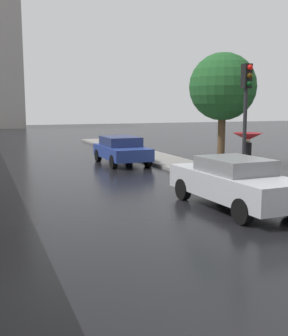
{
  "coord_description": "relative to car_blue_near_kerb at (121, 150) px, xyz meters",
  "views": [
    {
      "loc": [
        -3.69,
        -3.51,
        2.89
      ],
      "look_at": [
        0.38,
        6.82,
        1.21
      ],
      "focal_mm": 44.39,
      "sensor_mm": 36.0,
      "label": 1
    }
  ],
  "objects": [
    {
      "name": "pedestrian_with_umbrella_near",
      "position": [
        2.64,
        -6.69,
        0.85
      ],
      "size": [
        1.07,
        1.07,
        1.74
      ],
      "rotation": [
        0.0,
        0.0,
        3.34
      ],
      "color": "black",
      "rests_on": "sidewalk_strip"
    },
    {
      "name": "car_silver_mid_road",
      "position": [
        0.12,
        -9.64,
        0.03
      ],
      "size": [
        1.95,
        4.54,
        1.43
      ],
      "rotation": [
        0.0,
        0.0,
        0.04
      ],
      "color": "#B2B5BA",
      "rests_on": "ground"
    },
    {
      "name": "street_tree_mid",
      "position": [
        4.06,
        -2.66,
        2.99
      ],
      "size": [
        3.1,
        3.1,
        5.29
      ],
      "color": "#4C3823",
      "rests_on": "ground"
    },
    {
      "name": "traffic_light",
      "position": [
        1.39,
        -8.29,
        2.23
      ],
      "size": [
        0.26,
        0.39,
        4.03
      ],
      "color": "black",
      "rests_on": "sidewalk_strip"
    },
    {
      "name": "car_blue_near_kerb",
      "position": [
        0.0,
        0.0,
        0.0
      ],
      "size": [
        1.93,
        4.0,
        1.35
      ],
      "rotation": [
        0.0,
        0.0,
        0.0
      ],
      "color": "navy",
      "rests_on": "ground"
    }
  ]
}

